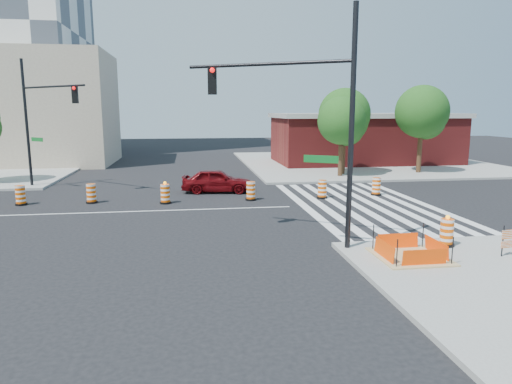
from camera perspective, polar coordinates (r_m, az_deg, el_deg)
ground at (r=22.90m, az=-13.18°, el=-2.33°), size 120.00×120.00×0.00m
sidewalk_ne at (r=43.62m, az=13.23°, el=3.60°), size 22.00×22.00×0.15m
crosswalk_east at (r=24.51m, az=13.25°, el=-1.51°), size 6.75×13.50×0.01m
lane_centerline at (r=22.90m, az=-13.18°, el=-2.32°), size 14.00×0.12×0.01m
excavation_pit at (r=15.73m, az=18.71°, el=-7.49°), size 2.20×2.20×0.90m
brick_storefront at (r=43.44m, az=13.35°, el=6.54°), size 16.50×8.50×4.60m
beige_midrise at (r=46.45m, az=-26.29°, el=9.31°), size 14.00×10.00×10.00m
red_coupe at (r=27.39m, az=-4.92°, el=1.43°), size 4.32×2.17×1.41m
signal_pole_se at (r=15.99m, az=5.86°, el=10.56°), size 5.37×3.23×8.11m
signal_pole_nw at (r=30.74m, az=-25.28°, el=9.12°), size 4.54×4.00×7.83m
pit_drum at (r=17.36m, az=22.73°, el=-4.77°), size 0.57×0.57×1.11m
tree_north_c at (r=33.61m, az=10.70°, el=8.41°), size 3.50×3.44×5.86m
tree_north_d at (r=34.80m, az=11.05°, el=9.16°), size 3.82×3.82×6.49m
tree_north_e at (r=37.13m, az=20.05°, el=9.06°), size 3.99×3.97×6.75m
median_drum_1 at (r=26.58m, az=-27.35°, el=-0.45°), size 0.60×0.60×1.02m
median_drum_2 at (r=25.65m, az=-19.89°, el=-0.26°), size 0.60×0.60×1.02m
median_drum_3 at (r=24.48m, az=-11.27°, el=-0.29°), size 0.60×0.60×1.18m
median_drum_4 at (r=24.89m, az=-0.65°, el=0.05°), size 0.60×0.60×1.02m
median_drum_5 at (r=25.70m, az=8.28°, el=0.27°), size 0.60×0.60×1.02m
median_drum_6 at (r=27.26m, az=14.80°, el=0.60°), size 0.60×0.60×1.02m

